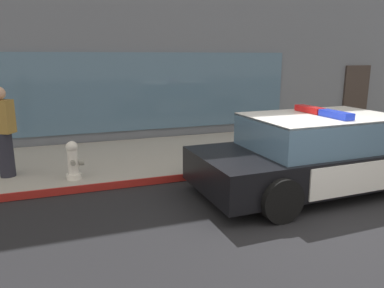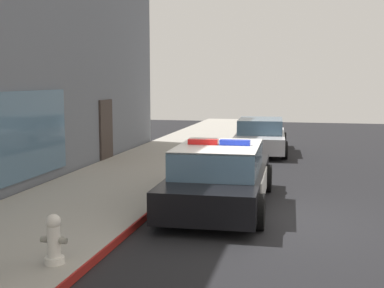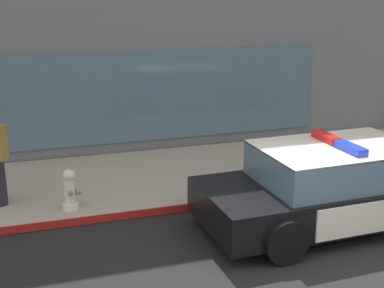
{
  "view_description": "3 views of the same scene",
  "coord_description": "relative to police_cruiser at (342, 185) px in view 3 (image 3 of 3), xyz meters",
  "views": [
    {
      "loc": [
        -3.39,
        -4.0,
        2.4
      ],
      "look_at": [
        -1.4,
        1.61,
        0.98
      ],
      "focal_mm": 34.61,
      "sensor_mm": 36.0,
      "label": 1
    },
    {
      "loc": [
        -9.66,
        -0.47,
        2.76
      ],
      "look_at": [
        -0.18,
        1.68,
        1.53
      ],
      "focal_mm": 47.71,
      "sensor_mm": 36.0,
      "label": 2
    },
    {
      "loc": [
        -3.9,
        -5.91,
        3.88
      ],
      "look_at": [
        -1.48,
        1.58,
        1.57
      ],
      "focal_mm": 49.95,
      "sensor_mm": 36.0,
      "label": 3
    }
  ],
  "objects": [
    {
      "name": "fire_hydrant",
      "position": [
        -4.36,
        1.64,
        -0.18
      ],
      "size": [
        0.34,
        0.39,
        0.73
      ],
      "color": "silver",
      "rests_on": "sidewalk"
    },
    {
      "name": "sidewalk",
      "position": [
        -1.1,
        2.95,
        -0.61
      ],
      "size": [
        48.0,
        3.42,
        0.15
      ],
      "primitive_type": "cube",
      "color": "#A39E93",
      "rests_on": "ground"
    },
    {
      "name": "police_cruiser",
      "position": [
        0.0,
        0.0,
        0.0
      ],
      "size": [
        5.03,
        2.24,
        1.49
      ],
      "rotation": [
        0.0,
        0.0,
        0.03
      ],
      "color": "black",
      "rests_on": "ground"
    },
    {
      "name": "curb_red_paint",
      "position": [
        -1.1,
        1.22,
        -0.61
      ],
      "size": [
        28.8,
        0.04,
        0.14
      ],
      "primitive_type": "cube",
      "color": "maroon",
      "rests_on": "ground"
    },
    {
      "name": "ground",
      "position": [
        -1.1,
        -1.36,
        -0.68
      ],
      "size": [
        48.0,
        48.0,
        0.0
      ],
      "primitive_type": "plane",
      "color": "black"
    }
  ]
}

